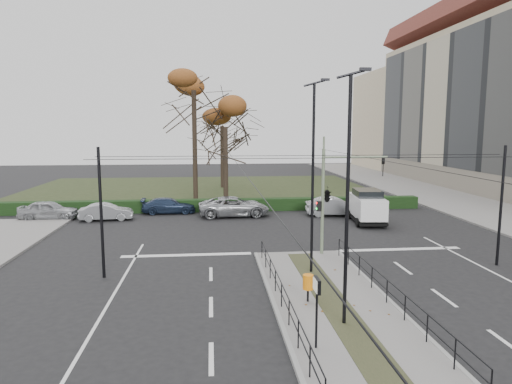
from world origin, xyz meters
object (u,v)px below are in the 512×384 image
Objects in this scene: litter_bin at (308,282)px; streetlamp_median_far at (313,176)px; parked_car_third at (169,206)px; bare_tree_center at (222,130)px; white_van at (367,206)px; parked_car_fifth at (334,206)px; parked_car_first at (49,210)px; traffic_light at (329,193)px; parked_car_second at (106,212)px; info_panel at (317,293)px; bare_tree_near at (225,133)px; streetlamp_median_near at (348,198)px; parked_car_fourth at (234,206)px; rust_tree at (194,90)px.

litter_bin is 0.12× the size of streetlamp_median_far.
bare_tree_center is at bearing -18.76° from parked_car_third.
white_van reaches higher than parked_car_fifth.
parked_car_first reaches higher than litter_bin.
traffic_light reaches higher than parked_car_third.
parked_car_first reaches higher than parked_car_second.
parked_car_first is 8.93m from parked_car_third.
traffic_light reaches higher than info_panel.
bare_tree_near is at bearing 136.77° from white_van.
streetlamp_median_near is at bearing -100.82° from traffic_light.
litter_bin is 5.29m from streetlamp_median_far.
bare_tree_center reaches higher than parked_car_fifth.
rust_tree is (-3.25, 7.92, 9.50)m from parked_car_fourth.
white_van is 19.29m from rust_tree.
streetlamp_median_near is 1.99× the size of parked_car_third.
parked_car_first is at bearing 99.58° from parked_car_third.
parked_car_first is 0.47× the size of bare_tree_near.
bare_tree_center reaches higher than white_van.
rust_tree is at bearing 105.02° from streetlamp_median_far.
parked_car_fourth is at bearing -85.50° from bare_tree_near.
rust_tree reaches higher than parked_car_fifth.
litter_bin is at bearing -104.82° from streetlamp_median_far.
parked_car_fourth is 12.79m from rust_tree.
bare_tree_near is (-0.00, -11.34, -0.14)m from bare_tree_center.
parked_car_fifth is at bearing -95.96° from parked_car_second.
parked_car_first is 21.82m from parked_car_fifth.
rust_tree is (10.73, 7.88, 9.54)m from parked_car_first.
white_van is at bearing -64.37° from bare_tree_center.
white_van is (8.11, 18.69, -0.61)m from info_panel.
bare_tree_near is at bearing -66.51° from parked_car_first.
parked_car_third is 13.25m from parked_car_fifth.
parked_car_first is at bearing 86.92° from parked_car_fourth.
parked_car_second is at bearing -98.68° from parked_car_first.
rust_tree is (6.36, 8.57, 9.63)m from parked_car_second.
rust_tree reaches higher than info_panel.
white_van is 3.36m from parked_car_fifth.
litter_bin is 0.28× the size of parked_car_second.
bare_tree_near reaches higher than parked_car_fifth.
info_panel reaches higher than parked_car_first.
rust_tree is at bearing -19.32° from parked_car_third.
traffic_light is 22.00m from parked_car_first.
streetlamp_median_far is (1.51, 7.35, 2.77)m from info_panel.
rust_tree reaches higher than litter_bin.
parked_car_fifth is (21.81, -0.61, 0.00)m from parked_car_first.
bare_tree_center is (-1.80, 39.33, 4.72)m from info_panel.
parked_car_third is 0.91× the size of white_van.
streetlamp_median_near is at bearing -175.37° from parked_car_fourth.
parked_car_fifth is at bearing 73.28° from info_panel.
bare_tree_near is (-9.90, 9.31, 5.18)m from white_van.
streetlamp_median_near is 1.94× the size of parked_car_fifth.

